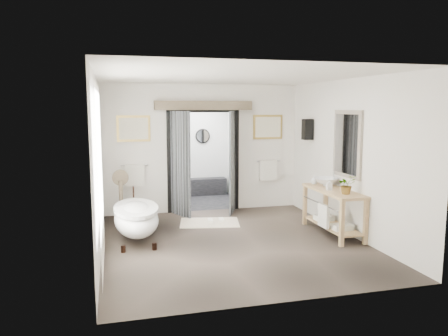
{
  "coord_description": "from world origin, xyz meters",
  "views": [
    {
      "loc": [
        -2.02,
        -7.23,
        2.37
      ],
      "look_at": [
        0.0,
        0.6,
        1.25
      ],
      "focal_mm": 35.0,
      "sensor_mm": 36.0,
      "label": 1
    }
  ],
  "objects_px": {
    "vanity": "(332,208)",
    "basin": "(326,182)",
    "rug": "(210,223)",
    "clawfoot_tub": "(136,218)"
  },
  "relations": [
    {
      "from": "clawfoot_tub",
      "to": "rug",
      "type": "height_order",
      "value": "clawfoot_tub"
    },
    {
      "from": "clawfoot_tub",
      "to": "vanity",
      "type": "distance_m",
      "value": 3.63
    },
    {
      "from": "clawfoot_tub",
      "to": "rug",
      "type": "distance_m",
      "value": 1.8
    },
    {
      "from": "vanity",
      "to": "rug",
      "type": "relative_size",
      "value": 1.33
    },
    {
      "from": "vanity",
      "to": "rug",
      "type": "xyz_separation_m",
      "value": [
        -2.06,
        1.35,
        -0.5
      ]
    },
    {
      "from": "vanity",
      "to": "basin",
      "type": "distance_m",
      "value": 0.59
    },
    {
      "from": "vanity",
      "to": "basin",
      "type": "bearing_deg",
      "value": 80.97
    },
    {
      "from": "vanity",
      "to": "rug",
      "type": "distance_m",
      "value": 2.52
    },
    {
      "from": "rug",
      "to": "basin",
      "type": "bearing_deg",
      "value": -24.26
    },
    {
      "from": "vanity",
      "to": "rug",
      "type": "bearing_deg",
      "value": 146.73
    }
  ]
}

